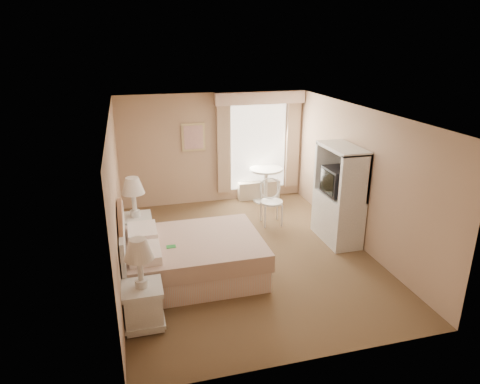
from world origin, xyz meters
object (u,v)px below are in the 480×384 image
object	(u,v)px
bed	(186,257)
round_table	(266,179)
cafe_chair	(271,198)
nightstand_near	(143,295)
nightstand_far	(136,223)
armoire	(339,202)

from	to	relation	value
bed	round_table	world-z (taller)	bed
bed	round_table	xyz separation A→B (m)	(2.26, 2.89, 0.18)
bed	cafe_chair	world-z (taller)	bed
bed	cafe_chair	xyz separation A→B (m)	(1.98, 1.69, 0.19)
nightstand_near	bed	bearing A→B (deg)	56.75
nightstand_near	nightstand_far	size ratio (longest dim) A/B	0.94
round_table	armoire	world-z (taller)	armoire
nightstand_far	armoire	size ratio (longest dim) A/B	0.74
bed	round_table	distance (m)	3.67
round_table	bed	bearing A→B (deg)	-128.09
nightstand_near	round_table	world-z (taller)	nightstand_near
nightstand_far	round_table	distance (m)	3.44
nightstand_far	round_table	world-z (taller)	nightstand_far
armoire	nightstand_near	bearing A→B (deg)	-154.73
bed	armoire	distance (m)	3.02
round_table	nightstand_near	bearing A→B (deg)	-126.81
bed	nightstand_near	bearing A→B (deg)	-123.25
bed	nightstand_far	world-z (taller)	bed
cafe_chair	armoire	size ratio (longest dim) A/B	0.52
cafe_chair	nightstand_far	bearing A→B (deg)	-165.38
nightstand_near	armoire	size ratio (longest dim) A/B	0.69
armoire	bed	bearing A→B (deg)	-167.99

